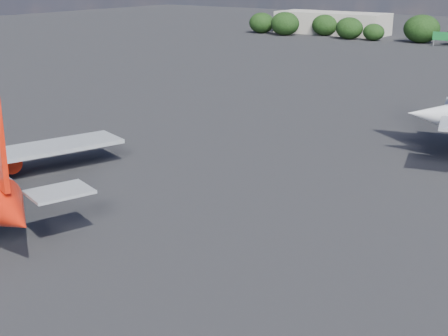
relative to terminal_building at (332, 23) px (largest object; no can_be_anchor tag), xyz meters
The scene contains 3 objects.
ground 147.19m from the terminal_building, 63.78° to the right, with size 500.00×500.00×0.00m, color black.
terminal_building is the anchor object (origin of this frame).
highway_sign 49.66m from the terminal_building, 18.80° to the right, with size 6.00×0.30×4.50m.
Camera 1 is at (44.84, -27.43, 23.65)m, focal length 50.00 mm.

